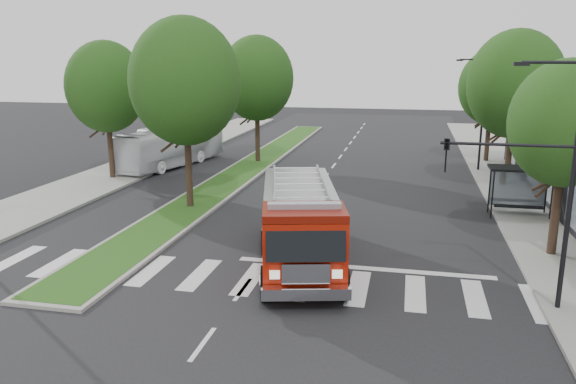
% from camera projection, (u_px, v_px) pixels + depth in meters
% --- Properties ---
extents(ground, '(140.00, 140.00, 0.00)m').
position_uv_depth(ground, '(270.00, 252.00, 23.74)').
color(ground, black).
rests_on(ground, ground).
extents(sidewalk_right, '(5.00, 80.00, 0.15)m').
position_uv_depth(sidewalk_right, '(536.00, 207.00, 30.64)').
color(sidewalk_right, gray).
rests_on(sidewalk_right, ground).
extents(sidewalk_left, '(5.00, 80.00, 0.15)m').
position_uv_depth(sidewalk_left, '(90.00, 184.00, 36.22)').
color(sidewalk_left, gray).
rests_on(sidewalk_left, ground).
extents(median, '(3.00, 50.00, 0.15)m').
position_uv_depth(median, '(251.00, 166.00, 42.06)').
color(median, gray).
rests_on(median, ground).
extents(bus_shelter, '(3.20, 1.60, 2.61)m').
position_uv_depth(bus_shelter, '(521.00, 178.00, 28.69)').
color(bus_shelter, black).
rests_on(bus_shelter, ground).
extents(tree_right_near, '(4.40, 4.40, 8.05)m').
position_uv_depth(tree_right_near, '(566.00, 124.00, 21.98)').
color(tree_right_near, black).
rests_on(tree_right_near, ground).
extents(tree_right_mid, '(5.60, 5.60, 9.72)m').
position_uv_depth(tree_right_mid, '(515.00, 84.00, 33.15)').
color(tree_right_mid, black).
rests_on(tree_right_mid, ground).
extents(tree_right_far, '(5.00, 5.00, 8.73)m').
position_uv_depth(tree_right_far, '(492.00, 87.00, 42.80)').
color(tree_right_far, black).
rests_on(tree_right_far, ground).
extents(tree_median_near, '(5.80, 5.80, 10.16)m').
position_uv_depth(tree_median_near, '(185.00, 82.00, 29.09)').
color(tree_median_near, black).
rests_on(tree_median_near, ground).
extents(tree_median_far, '(5.60, 5.60, 9.72)m').
position_uv_depth(tree_median_far, '(257.00, 78.00, 42.47)').
color(tree_median_far, black).
rests_on(tree_median_far, ground).
extents(tree_left_mid, '(5.20, 5.20, 9.16)m').
position_uv_depth(tree_left_mid, '(106.00, 87.00, 36.60)').
color(tree_left_mid, black).
rests_on(tree_left_mid, ground).
extents(streetlight_right_near, '(4.08, 0.22, 8.00)m').
position_uv_depth(streetlight_right_near, '(543.00, 169.00, 17.34)').
color(streetlight_right_near, black).
rests_on(streetlight_right_near, ground).
extents(streetlight_right_far, '(2.11, 0.20, 8.00)m').
position_uv_depth(streetlight_right_far, '(481.00, 109.00, 39.56)').
color(streetlight_right_far, black).
rests_on(streetlight_right_far, ground).
extents(fire_engine, '(5.04, 10.01, 3.33)m').
position_uv_depth(fire_engine, '(300.00, 223.00, 22.34)').
color(fire_engine, '#671005').
rests_on(fire_engine, ground).
extents(city_bus, '(4.81, 11.15, 3.02)m').
position_uv_depth(city_bus, '(171.00, 146.00, 42.29)').
color(city_bus, white).
rests_on(city_bus, ground).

